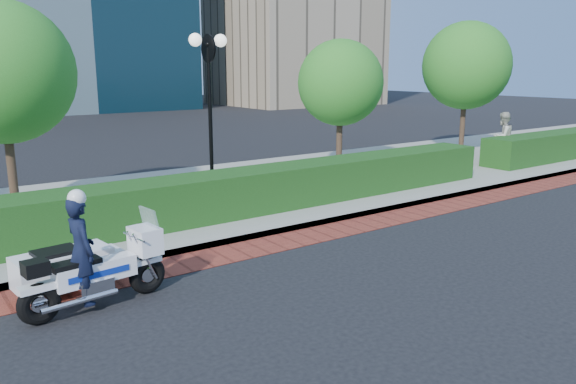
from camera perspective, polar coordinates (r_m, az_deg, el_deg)
ground at (r=10.18m, az=1.49°, el=-7.81°), size 120.00×120.00×0.00m
brick_strip at (r=11.34m, az=-3.14°, el=-5.64°), size 60.00×1.00×0.01m
sidewalk at (r=15.17m, az=-12.41°, el=-0.97°), size 60.00×8.00×0.15m
hedge_main at (r=12.92m, az=-8.23°, el=-0.52°), size 18.00×1.20×1.00m
hedge_far at (r=24.68m, az=26.83°, el=4.46°), size 10.00×1.20×1.00m
lamppost at (r=14.49m, az=-7.98°, el=10.12°), size 1.02×0.70×4.21m
tree_b at (r=14.26m, az=-27.11°, el=10.77°), size 3.20×3.20×4.89m
tree_c at (r=18.71m, az=5.34°, el=10.97°), size 2.80×2.80×4.30m
tree_d at (r=23.50m, az=17.67°, el=12.13°), size 3.40×3.40×5.16m
police_motorcycle at (r=9.13m, az=-20.39°, el=-6.83°), size 2.29×1.63×1.86m
pedestrian at (r=21.94m, az=20.96°, el=5.23°), size 0.91×0.73×1.83m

